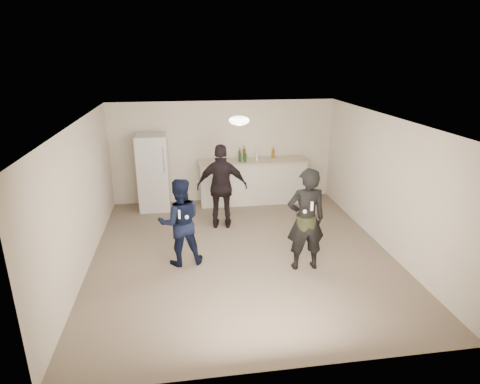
{
  "coord_description": "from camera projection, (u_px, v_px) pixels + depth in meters",
  "views": [
    {
      "loc": [
        -1.02,
        -6.7,
        3.57
      ],
      "look_at": [
        0.0,
        0.2,
        1.15
      ],
      "focal_mm": 30.0,
      "sensor_mm": 36.0,
      "label": 1
    }
  ],
  "objects": [
    {
      "name": "counter_top",
      "position": [
        253.0,
        161.0,
        9.82
      ],
      "size": [
        2.68,
        0.64,
        0.04
      ],
      "primitive_type": "cube",
      "color": "beige",
      "rests_on": "counter"
    },
    {
      "name": "floor",
      "position": [
        242.0,
        253.0,
        7.58
      ],
      "size": [
        6.0,
        6.0,
        0.0
      ],
      "primitive_type": "plane",
      "color": "#6B5B4C",
      "rests_on": "ground"
    },
    {
      "name": "wall_front",
      "position": [
        283.0,
        279.0,
        4.36
      ],
      "size": [
        6.0,
        0.0,
        6.0
      ],
      "primitive_type": "plane",
      "rotation": [
        -1.57,
        0.0,
        0.0
      ],
      "color": "beige",
      "rests_on": "floor"
    },
    {
      "name": "wall_right",
      "position": [
        386.0,
        183.0,
        7.55
      ],
      "size": [
        0.0,
        6.0,
        6.0
      ],
      "primitive_type": "plane",
      "rotation": [
        1.57,
        0.0,
        -1.57
      ],
      "color": "beige",
      "rests_on": "floor"
    },
    {
      "name": "camo_shorts",
      "position": [
        306.0,
        223.0,
        6.79
      ],
      "size": [
        0.34,
        0.34,
        0.28
      ],
      "primitive_type": "cylinder",
      "color": "#2D3618",
      "rests_on": "woman"
    },
    {
      "name": "fridge_handle",
      "position": [
        164.0,
        160.0,
        9.03
      ],
      "size": [
        0.02,
        0.02,
        0.6
      ],
      "primitive_type": "cylinder",
      "color": "silver",
      "rests_on": "fridge"
    },
    {
      "name": "ceiling",
      "position": [
        242.0,
        120.0,
        6.76
      ],
      "size": [
        6.0,
        6.0,
        0.0
      ],
      "primitive_type": "plane",
      "rotation": [
        3.14,
        0.0,
        0.0
      ],
      "color": "silver",
      "rests_on": "wall_back"
    },
    {
      "name": "wall_back",
      "position": [
        224.0,
        152.0,
        9.97
      ],
      "size": [
        6.0,
        0.0,
        6.0
      ],
      "primitive_type": "plane",
      "rotation": [
        1.57,
        0.0,
        0.0
      ],
      "color": "beige",
      "rests_on": "floor"
    },
    {
      "name": "remote_woman",
      "position": [
        312.0,
        206.0,
        6.43
      ],
      "size": [
        0.04,
        0.04,
        0.15
      ],
      "primitive_type": "cube",
      "color": "white",
      "rests_on": "woman"
    },
    {
      "name": "ceiling_dome",
      "position": [
        239.0,
        121.0,
        7.05
      ],
      "size": [
        0.36,
        0.36,
        0.16
      ],
      "primitive_type": "ellipsoid",
      "color": "white",
      "rests_on": "ceiling"
    },
    {
      "name": "woman",
      "position": [
        306.0,
        220.0,
        6.77
      ],
      "size": [
        0.66,
        0.44,
        1.82
      ],
      "primitive_type": "imported",
      "rotation": [
        0.0,
        0.0,
        3.14
      ],
      "color": "black",
      "rests_on": "floor"
    },
    {
      "name": "spectator",
      "position": [
        222.0,
        187.0,
        8.44
      ],
      "size": [
        1.12,
        0.59,
        1.82
      ],
      "primitive_type": "imported",
      "rotation": [
        0.0,
        0.0,
        3.0
      ],
      "color": "black",
      "rests_on": "floor"
    },
    {
      "name": "man",
      "position": [
        180.0,
        222.0,
        6.97
      ],
      "size": [
        0.83,
        0.68,
        1.58
      ],
      "primitive_type": "imported",
      "rotation": [
        0.0,
        0.0,
        3.26
      ],
      "color": "#0D1739",
      "rests_on": "floor"
    },
    {
      "name": "nunchuk_woman",
      "position": [
        305.0,
        212.0,
        6.48
      ],
      "size": [
        0.07,
        0.07,
        0.07
      ],
      "primitive_type": "sphere",
      "color": "silver",
      "rests_on": "woman"
    },
    {
      "name": "bottle_cluster",
      "position": [
        252.0,
        156.0,
        9.79
      ],
      "size": [
        0.95,
        0.35,
        0.27
      ],
      "color": "#8E5E14",
      "rests_on": "counter_top"
    },
    {
      "name": "fridge",
      "position": [
        153.0,
        173.0,
        9.47
      ],
      "size": [
        0.7,
        0.7,
        1.8
      ],
      "primitive_type": "cube",
      "color": "silver",
      "rests_on": "floor"
    },
    {
      "name": "counter",
      "position": [
        253.0,
        182.0,
        9.99
      ],
      "size": [
        2.6,
        0.56,
        1.05
      ],
      "primitive_type": "cube",
      "color": "beige",
      "rests_on": "floor"
    },
    {
      "name": "shaker",
      "position": [
        240.0,
        157.0,
        9.79
      ],
      "size": [
        0.08,
        0.08,
        0.17
      ],
      "primitive_type": "cylinder",
      "color": "#B6B5BA",
      "rests_on": "counter_top"
    },
    {
      "name": "remote_man",
      "position": [
        179.0,
        214.0,
        6.63
      ],
      "size": [
        0.04,
        0.04,
        0.15
      ],
      "primitive_type": "cube",
      "color": "silver",
      "rests_on": "man"
    },
    {
      "name": "nunchuk_man",
      "position": [
        187.0,
        217.0,
        6.69
      ],
      "size": [
        0.07,
        0.07,
        0.07
      ],
      "primitive_type": "sphere",
      "color": "white",
      "rests_on": "man"
    },
    {
      "name": "wall_left",
      "position": [
        81.0,
        198.0,
        6.79
      ],
      "size": [
        0.0,
        6.0,
        6.0
      ],
      "primitive_type": "plane",
      "rotation": [
        1.57,
        0.0,
        1.57
      ],
      "color": "beige",
      "rests_on": "floor"
    }
  ]
}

